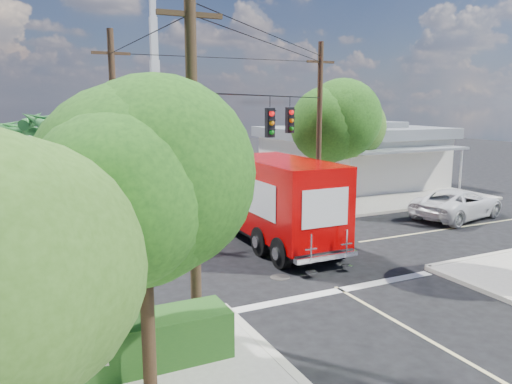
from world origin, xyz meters
TOP-DOWN VIEW (x-y plane):
  - ground at (0.00, 0.00)m, footprint 120.00×120.00m
  - sidewalk_ne at (10.88, 10.88)m, footprint 14.12×14.12m
  - road_markings at (0.00, -1.47)m, footprint 32.00×32.00m
  - building_ne at (12.50, 11.97)m, footprint 11.80×10.20m
  - radio_tower at (0.50, 20.00)m, footprint 0.80×0.80m
  - tree_sw_front at (-6.99, -7.54)m, footprint 3.88×3.78m
  - tree_ne_front at (7.21, 6.76)m, footprint 4.21×4.14m
  - tree_ne_back at (9.81, 8.96)m, footprint 3.77×3.66m
  - palm_nw_front at (-7.50, 7.50)m, footprint 3.01×3.08m
  - palm_nw_back at (-9.50, 9.00)m, footprint 3.01×3.08m
  - utility_poles at (-1.58, 1.60)m, footprint 12.00×10.68m
  - picket_fence at (-7.80, -5.60)m, footprint 5.94×0.06m
  - hedge_sw at (-8.00, -6.40)m, footprint 6.20×1.20m
  - vending_boxes at (6.50, 6.20)m, footprint 1.90×0.50m
  - delivery_truck at (0.53, 1.33)m, footprint 2.81×8.60m
  - parked_car at (11.40, 1.44)m, footprint 6.00×3.68m
  - pedestrian at (-7.71, -6.83)m, footprint 0.76×0.75m

SIDE VIEW (x-z plane):
  - ground at x=0.00m, z-range 0.00..0.00m
  - road_markings at x=0.00m, z-range 0.00..0.01m
  - sidewalk_ne at x=10.88m, z-range 0.00..0.14m
  - picket_fence at x=-7.80m, z-range 0.18..1.18m
  - hedge_sw at x=-8.00m, z-range 0.14..1.24m
  - vending_boxes at x=6.50m, z-range 0.14..1.24m
  - parked_car at x=11.40m, z-range 0.00..1.55m
  - pedestrian at x=-7.71m, z-range 0.14..1.91m
  - delivery_truck at x=0.53m, z-range 0.03..3.73m
  - building_ne at x=12.50m, z-range 0.07..4.57m
  - tree_ne_back at x=9.81m, z-range 1.27..7.10m
  - tree_sw_front at x=-6.99m, z-range 1.32..7.35m
  - palm_nw_back at x=-9.50m, z-range 2.08..7.27m
  - utility_poles at x=-1.58m, z-range 0.17..9.17m
  - tree_ne_front at x=7.21m, z-range 1.44..8.09m
  - palm_nw_front at x=-7.50m, z-range 2.25..7.84m
  - radio_tower at x=0.50m, z-range -2.86..14.14m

